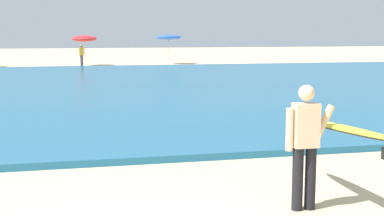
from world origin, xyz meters
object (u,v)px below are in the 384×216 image
Objects in this scene: surfer_with_board at (322,135)px; beachgoer_near_row_left at (82,55)px; beach_umbrella_3 at (169,37)px; beach_umbrella_2 at (84,39)px.

surfer_with_board is 32.01m from beachgoer_near_row_left.
surfer_with_board is 1.28× the size of beach_umbrella_3.
beachgoer_near_row_left is at bearing 94.52° from surfer_with_board.
surfer_with_board is 34.29m from beach_umbrella_3.
beachgoer_near_row_left is at bearing -98.92° from beach_umbrella_2.
surfer_with_board is 1.87× the size of beachgoer_near_row_left.
surfer_with_board is 33.59m from beach_umbrella_2.
beach_umbrella_2 is 1.98m from beachgoer_near_row_left.
beach_umbrella_2 is 1.43× the size of beachgoer_near_row_left.
surfer_with_board is at bearing -96.98° from beach_umbrella_3.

